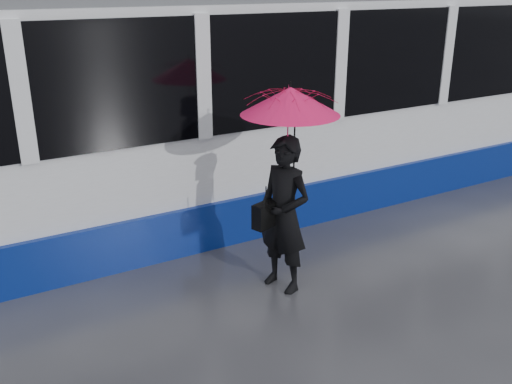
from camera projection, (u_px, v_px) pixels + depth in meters
ground at (222, 304)px, 6.13m from camera, size 90.00×90.00×0.00m
rails at (143, 222)px, 8.16m from camera, size 34.00×1.51×0.02m
woman at (284, 215)px, 6.18m from camera, size 0.60×0.74×1.75m
umbrella at (290, 120)px, 5.84m from camera, size 1.30×1.30×1.18m
handbag at (266, 215)px, 6.08m from camera, size 0.34×0.23×0.45m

